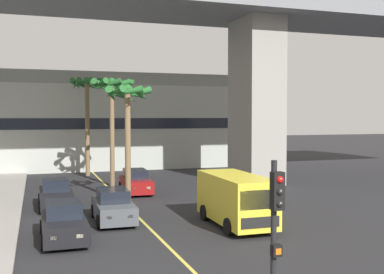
% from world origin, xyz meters
% --- Properties ---
extents(lane_stripe_center, '(0.14, 56.00, 0.01)m').
position_xyz_m(lane_stripe_center, '(0.00, 24.00, 0.00)').
color(lane_stripe_center, '#DBCC4C').
rests_on(lane_stripe_center, ground).
extents(pier_building_backdrop, '(29.83, 8.04, 9.19)m').
position_xyz_m(pier_building_backdrop, '(0.00, 46.88, 4.53)').
color(pier_building_backdrop, '#ADB2A8').
rests_on(pier_building_backdrop, ground).
extents(car_queue_front, '(1.96, 4.16, 1.56)m').
position_xyz_m(car_queue_front, '(1.37, 30.01, 0.72)').
color(car_queue_front, maroon).
rests_on(car_queue_front, ground).
extents(car_queue_second, '(1.89, 4.13, 1.56)m').
position_xyz_m(car_queue_second, '(-1.34, 22.05, 0.72)').
color(car_queue_second, '#4C5156').
rests_on(car_queue_second, ground).
extents(car_queue_third, '(1.85, 4.11, 1.56)m').
position_xyz_m(car_queue_third, '(-3.81, 19.26, 0.72)').
color(car_queue_third, black).
rests_on(car_queue_third, ground).
extents(car_queue_fourth, '(1.85, 4.11, 1.56)m').
position_xyz_m(car_queue_fourth, '(-3.83, 26.46, 0.72)').
color(car_queue_fourth, black).
rests_on(car_queue_fourth, ground).
extents(delivery_van, '(2.20, 5.27, 2.36)m').
position_xyz_m(delivery_van, '(3.88, 19.32, 1.29)').
color(delivery_van, yellow).
rests_on(delivery_van, ground).
extents(traffic_light_median_near, '(0.24, 0.37, 4.20)m').
position_xyz_m(traffic_light_median_near, '(-0.30, 7.77, 2.71)').
color(traffic_light_median_near, black).
rests_on(traffic_light_median_near, ground).
extents(palm_tree_near_median, '(2.82, 2.89, 6.91)m').
position_xyz_m(palm_tree_near_median, '(0.22, 26.46, 5.69)').
color(palm_tree_near_median, brown).
rests_on(palm_tree_near_median, ground).
extents(palm_tree_mid_median, '(2.98, 3.01, 8.40)m').
position_xyz_m(palm_tree_mid_median, '(-0.67, 40.30, 6.91)').
color(palm_tree_mid_median, brown).
rests_on(palm_tree_mid_median, ground).
extents(palm_tree_far_median, '(3.27, 3.32, 7.86)m').
position_xyz_m(palm_tree_far_median, '(0.42, 33.78, 6.65)').
color(palm_tree_far_median, brown).
rests_on(palm_tree_far_median, ground).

